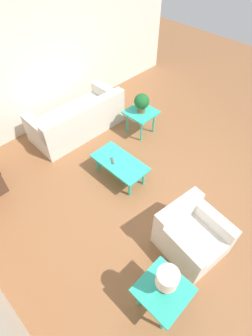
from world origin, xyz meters
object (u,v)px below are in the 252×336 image
side_table_plant (141,115)px  side_table_lamp (163,292)px  armchair (190,235)px  sofa (78,120)px  potted_plant (142,102)px  coffee_table (120,164)px  table_lamp (167,280)px

side_table_plant → side_table_lamp: size_ratio=1.00×
armchair → side_table_plant: armchair is taller
sofa → potted_plant: 1.46m
side_table_plant → side_table_lamp: bearing=136.7°
coffee_table → sofa: bearing=-10.9°
sofa → side_table_lamp: sofa is taller
armchair → side_table_lamp: armchair is taller
armchair → side_table_plant: (2.38, -1.50, 0.17)m
sofa → armchair: 3.42m
side_table_plant → armchair: bearing=147.8°
side_table_lamp → potted_plant: (2.62, -2.47, 0.31)m
armchair → coffee_table: bearing=90.0°
armchair → coffee_table: 1.76m
coffee_table → table_lamp: table_lamp is taller
sofa → coffee_table: (-1.63, 0.32, 0.06)m
armchair → coffee_table: armchair is taller
coffee_table → armchair: bearing=172.3°
sofa → side_table_plant: 1.39m
sofa → armchair: size_ratio=2.07×
side_table_lamp → potted_plant: bearing=-43.3°
potted_plant → coffee_table: bearing=116.7°
side_table_lamp → table_lamp: (-0.00, 0.00, 0.42)m
armchair → table_lamp: 1.16m
side_table_plant → potted_plant: (0.00, -0.00, 0.31)m
armchair → potted_plant: size_ratio=2.39×
side_table_plant → coffee_table: bearing=116.7°
side_table_lamp → table_lamp: table_lamp is taller
potted_plant → table_lamp: size_ratio=0.84×
side_table_plant → table_lamp: 3.62m
sofa → table_lamp: table_lamp is taller
potted_plant → table_lamp: bearing=136.7°
sofa → armchair: bearing=82.2°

